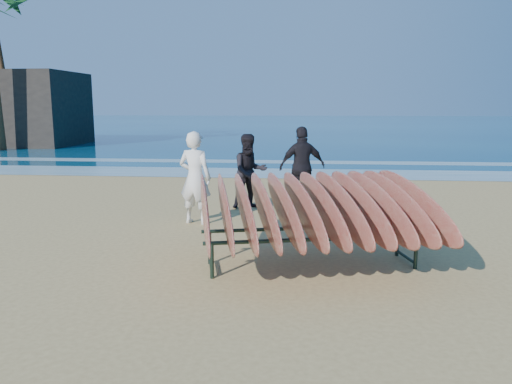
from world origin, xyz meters
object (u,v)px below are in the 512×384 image
Objects in this scene: person_white at (195,178)px; surfboard_rack at (312,207)px; person_dark_b at (302,167)px; person_dark_a at (250,171)px.

surfboard_rack is at bearing 145.80° from person_white.
person_dark_b is at bearing -123.79° from person_white.
person_white is at bearing 24.36° from person_dark_b.
person_white is 1.84m from person_dark_a.
person_dark_a reaches higher than surfboard_rack.
surfboard_rack is 4.46m from person_dark_b.
person_white is 2.88m from person_dark_b.
person_white is at bearing 118.81° from surfboard_rack.
person_dark_b is at bearing 78.67° from surfboard_rack.
surfboard_rack is 4.32m from person_dark_a.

